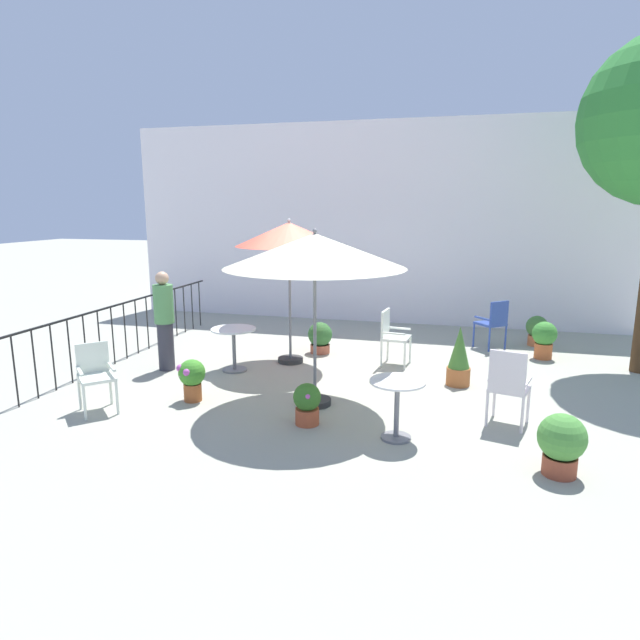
% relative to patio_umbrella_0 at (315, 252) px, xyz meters
% --- Properties ---
extents(ground_plane, '(60.00, 60.00, 0.00)m').
position_rel_patio_umbrella_0_xyz_m(ground_plane, '(-0.23, 1.35, -2.09)').
color(ground_plane, '#A1A08F').
extents(villa_facade, '(11.50, 0.30, 4.53)m').
position_rel_patio_umbrella_0_xyz_m(villa_facade, '(-0.23, 5.76, 0.18)').
color(villa_facade, white).
rests_on(villa_facade, ground).
extents(terrace_railing, '(0.03, 6.03, 1.01)m').
position_rel_patio_umbrella_0_xyz_m(terrace_railing, '(-3.85, 1.35, -1.41)').
color(terrace_railing, black).
rests_on(terrace_railing, ground).
extents(patio_umbrella_0, '(2.40, 2.40, 2.39)m').
position_rel_patio_umbrella_0_xyz_m(patio_umbrella_0, '(0.00, 0.00, 0.00)').
color(patio_umbrella_0, '#2D2D2D').
rests_on(patio_umbrella_0, ground).
extents(patio_umbrella_1, '(1.81, 1.81, 2.47)m').
position_rel_patio_umbrella_0_xyz_m(patio_umbrella_1, '(-0.96, 1.88, 0.09)').
color(patio_umbrella_1, '#2D2D2D').
rests_on(patio_umbrella_1, ground).
extents(cafe_table_0, '(0.73, 0.73, 0.72)m').
position_rel_patio_umbrella_0_xyz_m(cafe_table_0, '(-1.70, 1.17, -1.59)').
color(cafe_table_0, white).
rests_on(cafe_table_0, ground).
extents(cafe_table_1, '(0.65, 0.65, 0.71)m').
position_rel_patio_umbrella_0_xyz_m(cafe_table_1, '(1.21, -0.84, -1.60)').
color(cafe_table_1, white).
rests_on(cafe_table_1, ground).
extents(patio_chair_0, '(0.63, 0.63, 0.94)m').
position_rel_patio_umbrella_0_xyz_m(patio_chair_0, '(2.48, 3.71, -1.54)').
color(patio_chair_0, '#2F489C').
rests_on(patio_chair_0, ground).
extents(patio_chair_1, '(0.48, 0.52, 0.95)m').
position_rel_patio_umbrella_0_xyz_m(patio_chair_1, '(0.76, 2.18, -1.53)').
color(patio_chair_1, white).
rests_on(patio_chair_1, ground).
extents(patio_chair_2, '(0.64, 0.64, 0.90)m').
position_rel_patio_umbrella_0_xyz_m(patio_chair_2, '(-2.75, -0.94, -1.56)').
color(patio_chair_2, silver).
rests_on(patio_chair_2, ground).
extents(patio_chair_3, '(0.55, 0.54, 0.99)m').
position_rel_patio_umbrella_0_xyz_m(patio_chair_3, '(2.47, -0.14, -1.52)').
color(patio_chair_3, silver).
rests_on(patio_chair_3, ground).
extents(potted_plant_0, '(0.42, 0.44, 0.67)m').
position_rel_patio_umbrella_0_xyz_m(potted_plant_0, '(3.33, 3.25, -1.71)').
color(potted_plant_0, '#BC5E2F').
rests_on(potted_plant_0, ground).
extents(potted_plant_1, '(0.36, 0.36, 0.91)m').
position_rel_patio_umbrella_0_xyz_m(potted_plant_1, '(1.88, 1.35, -1.65)').
color(potted_plant_1, '#AE5F30').
rests_on(potted_plant_1, ground).
extents(potted_plant_2, '(0.37, 0.39, 0.59)m').
position_rel_patio_umbrella_0_xyz_m(potted_plant_2, '(-1.69, -0.30, -1.74)').
color(potted_plant_2, '#A4552A').
rests_on(potted_plant_2, ground).
extents(potted_plant_3, '(0.35, 0.35, 0.53)m').
position_rel_patio_umbrella_0_xyz_m(potted_plant_3, '(0.09, -0.69, -1.81)').
color(potted_plant_3, '#B9522F').
rests_on(potted_plant_3, ground).
extents(potted_plant_4, '(0.45, 0.45, 0.58)m').
position_rel_patio_umbrella_0_xyz_m(potted_plant_4, '(-0.62, 2.61, -1.79)').
color(potted_plant_4, '#AF5840').
rests_on(potted_plant_4, ground).
extents(potted_plant_5, '(0.41, 0.41, 0.58)m').
position_rel_patio_umbrella_0_xyz_m(potted_plant_5, '(3.31, 4.22, -1.77)').
color(potted_plant_5, '#CA6D3E').
rests_on(potted_plant_5, ground).
extents(potted_plant_6, '(0.48, 0.48, 0.64)m').
position_rel_patio_umbrella_0_xyz_m(potted_plant_6, '(2.92, -1.29, -1.74)').
color(potted_plant_6, '#9A462E').
rests_on(potted_plant_6, ground).
extents(standing_person, '(0.43, 0.43, 1.64)m').
position_rel_patio_umbrella_0_xyz_m(standing_person, '(-2.81, 0.95, -1.24)').
color(standing_person, '#33333D').
rests_on(standing_person, ground).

